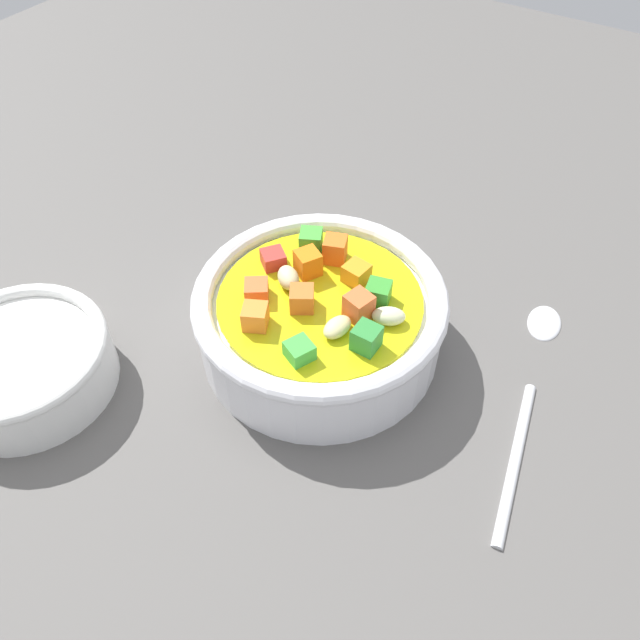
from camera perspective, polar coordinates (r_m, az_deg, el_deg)
ground_plane at (r=48.39cm, az=0.00°, el=-2.99°), size 140.00×140.00×2.00cm
soup_bowl_main at (r=45.25cm, az=0.01°, el=0.34°), size 18.21×18.21×6.92cm
spoon at (r=47.56cm, az=18.90°, el=-5.24°), size 21.28×5.60×0.76cm
side_bowl_small at (r=48.28cm, az=-25.56°, el=-3.64°), size 12.41×12.41×4.30cm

